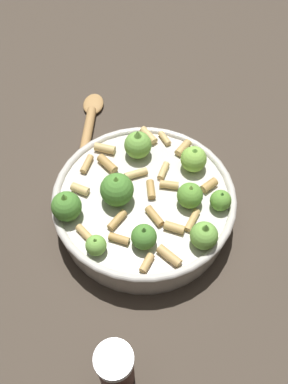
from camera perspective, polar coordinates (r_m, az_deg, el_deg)
ground_plane at (r=0.64m, az=-0.00°, el=-3.22°), size 2.40×2.40×0.00m
cooking_pan at (r=0.61m, az=0.01°, el=-1.48°), size 0.26×0.26×0.11m
pepper_shaker at (r=0.52m, az=-3.77°, el=-22.30°), size 0.04×0.04×0.09m
wooden_spoon at (r=0.74m, az=-7.57°, el=7.30°), size 0.24×0.08×0.02m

